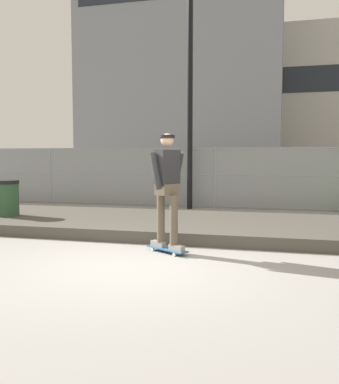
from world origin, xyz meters
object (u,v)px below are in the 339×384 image
parked_car_near (148,176)px  parked_car_mid (293,178)px  skater (167,183)px  skateboard (167,249)px  trash_bin (6,203)px  street_lamp (190,65)px

parked_car_near → parked_car_mid: size_ratio=1.01×
skater → parked_car_near: bearing=109.6°
parked_car_mid → skateboard: bearing=-103.2°
parked_car_mid → trash_bin: (-6.38, -7.34, -0.32)m
skater → trash_bin: bearing=157.6°
street_lamp → skateboard: bearing=-81.3°
skateboard → parked_car_near: 9.49m
skateboard → trash_bin: bearing=157.6°
skater → parked_car_mid: 9.35m
parked_car_mid → street_lamp: bearing=-133.9°
street_lamp → trash_bin: size_ratio=6.60×
street_lamp → trash_bin: street_lamp is taller
street_lamp → trash_bin: bearing=-128.7°
skater → parked_car_near: skater is taller
skateboard → parked_car_mid: (2.14, 9.10, 0.78)m
street_lamp → parked_car_near: bearing=127.3°
parked_car_near → trash_bin: size_ratio=4.40×
skateboard → parked_car_mid: parked_car_mid is taller
skater → parked_car_mid: bearing=76.8°
skater → street_lamp: (-0.90, 5.93, 3.10)m
parked_car_near → parked_car_mid: same height
street_lamp → parked_car_near: (-2.27, 2.98, -3.39)m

